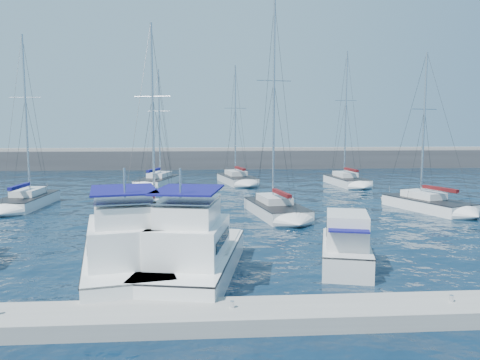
{
  "coord_description": "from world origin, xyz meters",
  "views": [
    {
      "loc": [
        -0.87,
        -26.81,
        6.94
      ],
      "look_at": [
        1.62,
        7.63,
        3.0
      ],
      "focal_mm": 35.0,
      "sensor_mm": 36.0,
      "label": 1
    }
  ],
  "objects": [
    {
      "name": "sailboat_mid_b",
      "position": [
        -4.85,
        6.31,
        0.52
      ],
      "size": [
        5.12,
        8.69,
        14.51
      ],
      "rotation": [
        0.0,
        0.0,
        -0.27
      ],
      "color": "silver",
      "rests_on": "ground"
    },
    {
      "name": "sailboat_mid_d",
      "position": [
        4.55,
        9.08,
        0.55
      ],
      "size": [
        4.47,
        8.37,
        16.9
      ],
      "rotation": [
        0.0,
        0.0,
        0.17
      ],
      "color": "silver",
      "rests_on": "ground"
    },
    {
      "name": "dock",
      "position": [
        0.0,
        -11.0,
        0.3
      ],
      "size": [
        40.0,
        2.2,
        0.6
      ],
      "primitive_type": "cube",
      "color": "gray",
      "rests_on": "ground"
    },
    {
      "name": "dock_cleat_near_stbd",
      "position": [
        8.0,
        -11.0,
        0.72
      ],
      "size": [
        0.16,
        0.16,
        0.25
      ],
      "primitive_type": "cylinder",
      "color": "silver",
      "rests_on": "dock"
    },
    {
      "name": "dock_cleat_centre",
      "position": [
        0.0,
        -11.0,
        0.72
      ],
      "size": [
        0.16,
        0.16,
        0.25
      ],
      "primitive_type": "cylinder",
      "color": "silver",
      "rests_on": "dock"
    },
    {
      "name": "sailboat_back_a",
      "position": [
        -6.61,
        28.9,
        0.51
      ],
      "size": [
        5.03,
        8.63,
        14.02
      ],
      "rotation": [
        0.0,
        0.0,
        -0.26
      ],
      "color": "white",
      "rests_on": "ground"
    },
    {
      "name": "sailboat_back_c",
      "position": [
        15.84,
        27.64,
        0.55
      ],
      "size": [
        3.85,
        7.91,
        16.15
      ],
      "rotation": [
        0.0,
        0.0,
        0.11
      ],
      "color": "white",
      "rests_on": "ground"
    },
    {
      "name": "sailboat_mid_e",
      "position": [
        17.53,
        10.56,
        0.51
      ],
      "size": [
        5.48,
        8.26,
        13.39
      ],
      "rotation": [
        0.0,
        0.0,
        0.35
      ],
      "color": "white",
      "rests_on": "ground"
    },
    {
      "name": "breakwater",
      "position": [
        0.0,
        52.0,
        1.05
      ],
      "size": [
        160.0,
        6.0,
        4.45
      ],
      "color": "#424244",
      "rests_on": "ground"
    },
    {
      "name": "motor_yacht_port_inner",
      "position": [
        -4.62,
        -5.72,
        1.13
      ],
      "size": [
        5.52,
        10.11,
        4.69
      ],
      "rotation": [
        0.0,
        0.0,
        0.21
      ],
      "color": "white",
      "rests_on": "ground"
    },
    {
      "name": "sailboat_back_b",
      "position": [
        2.89,
        30.36,
        0.52
      ],
      "size": [
        4.8,
        8.59,
        14.74
      ],
      "rotation": [
        0.0,
        0.0,
        0.21
      ],
      "color": "silver",
      "rests_on": "ground"
    },
    {
      "name": "motor_yacht_stbd_inner",
      "position": [
        -1.5,
        -5.98,
        1.13
      ],
      "size": [
        5.21,
        9.94,
        4.69
      ],
      "rotation": [
        0.0,
        0.0,
        -0.19
      ],
      "color": "white",
      "rests_on": "ground"
    },
    {
      "name": "ground",
      "position": [
        0.0,
        0.0,
        0.0
      ],
      "size": [
        220.0,
        220.0,
        0.0
      ],
      "primitive_type": "plane",
      "color": "black",
      "rests_on": "ground"
    },
    {
      "name": "motor_yacht_stbd_outer",
      "position": [
        6.03,
        -4.58,
        0.94
      ],
      "size": [
        3.75,
        6.37,
        3.2
      ],
      "rotation": [
        0.0,
        0.0,
        -0.26
      ],
      "color": "silver",
      "rests_on": "ground"
    },
    {
      "name": "sailboat_mid_a",
      "position": [
        -16.52,
        14.66,
        0.53
      ],
      "size": [
        3.32,
        8.16,
        15.15
      ],
      "rotation": [
        0.0,
        0.0,
        -0.03
      ],
      "color": "white",
      "rests_on": "ground"
    }
  ]
}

